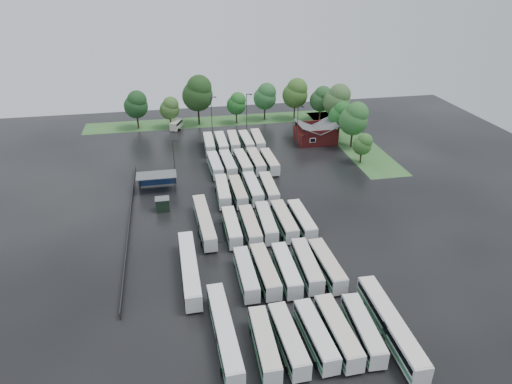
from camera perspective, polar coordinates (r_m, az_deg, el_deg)
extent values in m
plane|color=black|center=(80.33, 0.23, -5.55)|extent=(160.00, 160.00, 0.00)
cube|color=maroon|center=(122.58, 7.44, 7.02)|extent=(10.00, 8.00, 3.40)
cube|color=#4C4F51|center=(120.98, 6.37, 8.11)|extent=(5.07, 8.60, 2.19)
cube|color=#4C4F51|center=(122.51, 8.63, 8.22)|extent=(5.07, 8.60, 2.19)
cube|color=maroon|center=(118.28, 8.09, 7.36)|extent=(9.00, 0.20, 1.20)
cube|color=silver|center=(118.28, 7.11, 6.44)|extent=(1.60, 0.12, 1.20)
cylinder|color=#2D2D30|center=(96.16, -14.39, 0.53)|extent=(0.16, 0.16, 3.40)
cylinder|color=#2D2D30|center=(95.86, -10.12, 0.91)|extent=(0.16, 0.16, 3.40)
cylinder|color=#2D2D30|center=(99.04, -14.33, 1.34)|extent=(0.16, 0.16, 3.40)
cylinder|color=#2D2D30|center=(98.75, -10.18, 1.71)|extent=(0.16, 0.16, 3.40)
cube|color=#4C4F51|center=(96.63, -12.36, 2.09)|extent=(8.20, 4.20, 0.15)
cube|color=navy|center=(99.15, -12.25, 1.55)|extent=(7.60, 0.08, 2.60)
cube|color=black|center=(89.51, -11.59, -1.55)|extent=(2.50, 2.00, 2.50)
cube|color=#4C4F51|center=(88.90, -11.67, -0.81)|extent=(2.70, 2.20, 0.12)
cube|color=#35642D|center=(138.94, -4.19, 8.86)|extent=(80.00, 10.00, 0.01)
cube|color=#35642D|center=(126.55, 11.73, 6.50)|extent=(10.00, 50.00, 0.01)
cube|color=#2D2D30|center=(86.23, -15.50, -3.71)|extent=(0.10, 50.00, 1.20)
cube|color=silver|center=(58.47, 1.05, -18.41)|extent=(2.43, 10.79, 2.46)
cube|color=black|center=(58.12, 1.05, -18.07)|extent=(2.48, 10.36, 0.79)
cube|color=#1E8546|center=(58.86, 1.04, -18.78)|extent=(2.47, 10.58, 0.54)
cube|color=beige|center=(57.57, 1.06, -17.52)|extent=(2.34, 10.47, 0.11)
cylinder|color=black|center=(57.10, 1.80, -21.69)|extent=(2.29, 0.86, 0.86)
cylinder|color=black|center=(61.73, 0.35, -16.98)|extent=(2.29, 0.86, 0.86)
cube|color=silver|center=(59.03, 4.04, -17.91)|extent=(2.76, 11.04, 2.51)
cube|color=black|center=(58.67, 4.06, -17.56)|extent=(2.80, 10.60, 0.80)
cube|color=#317849|center=(59.42, 4.02, -18.28)|extent=(2.80, 10.82, 0.55)
cube|color=silver|center=(58.12, 4.09, -17.00)|extent=(2.66, 10.70, 0.11)
cylinder|color=black|center=(57.64, 4.94, -21.19)|extent=(2.33, 0.88, 0.88)
cylinder|color=black|center=(62.32, 3.16, -16.50)|extent=(2.33, 0.88, 0.88)
cube|color=silver|center=(59.91, 7.47, -17.30)|extent=(2.82, 10.95, 2.49)
cube|color=black|center=(59.56, 7.50, -16.96)|extent=(2.85, 10.52, 0.80)
cube|color=#207F49|center=(60.29, 7.43, -17.67)|extent=(2.85, 10.73, 0.55)
cube|color=silver|center=(59.02, 7.54, -16.41)|extent=(2.71, 10.62, 0.11)
cylinder|color=black|center=(58.54, 8.49, -20.47)|extent=(2.30, 0.87, 0.87)
cylinder|color=black|center=(63.13, 6.41, -15.97)|extent=(2.30, 0.87, 0.87)
cube|color=silver|center=(60.64, 10.18, -16.78)|extent=(2.71, 11.43, 2.60)
cube|color=black|center=(60.29, 10.22, -16.42)|extent=(2.75, 10.97, 0.83)
cube|color=#2F7647|center=(61.04, 10.14, -17.17)|extent=(2.75, 11.20, 0.57)
cube|color=beige|center=(59.73, 10.29, -15.84)|extent=(2.61, 11.08, 0.11)
cylinder|color=black|center=(59.24, 11.35, -20.03)|extent=(2.41, 0.91, 0.91)
cylinder|color=black|center=(63.98, 8.93, -15.45)|extent=(2.41, 0.91, 0.91)
cube|color=silver|center=(61.65, 13.22, -16.35)|extent=(2.79, 11.03, 2.51)
cube|color=black|center=(61.31, 13.27, -16.01)|extent=(2.83, 10.59, 0.80)
cube|color=#2A7149|center=(62.02, 13.16, -16.72)|extent=(2.83, 10.81, 0.55)
cube|color=silver|center=(60.78, 13.35, -15.46)|extent=(2.69, 10.70, 0.11)
cylinder|color=black|center=(60.32, 14.44, -19.40)|extent=(2.32, 0.87, 0.87)
cylinder|color=black|center=(64.80, 11.86, -15.12)|extent=(2.32, 0.87, 0.87)
cube|color=silver|center=(68.88, -1.26, -10.16)|extent=(2.28, 10.86, 2.49)
cube|color=black|center=(68.58, -1.27, -9.83)|extent=(2.33, 10.42, 0.80)
cube|color=#347B53|center=(69.21, -1.26, -10.52)|extent=(2.33, 10.64, 0.55)
cube|color=silver|center=(68.10, -1.27, -9.30)|extent=(2.19, 10.53, 0.11)
cylinder|color=black|center=(66.97, -0.73, -12.77)|extent=(2.31, 0.87, 0.87)
cylinder|color=black|center=(72.37, -1.73, -9.30)|extent=(2.31, 0.87, 0.87)
cube|color=silver|center=(69.34, 1.13, -9.81)|extent=(2.68, 11.29, 2.57)
cube|color=black|center=(69.03, 1.13, -9.47)|extent=(2.73, 10.85, 0.82)
cube|color=#24824D|center=(69.68, 1.12, -10.18)|extent=(2.72, 11.07, 0.57)
cube|color=beige|center=(68.55, 1.14, -8.92)|extent=(2.58, 10.95, 0.11)
cylinder|color=black|center=(67.39, 1.77, -12.48)|extent=(2.39, 0.90, 0.90)
cylinder|color=black|center=(72.93, 0.53, -8.95)|extent=(2.39, 0.90, 0.90)
cube|color=silver|center=(69.73, 3.79, -9.65)|extent=(2.43, 11.16, 2.55)
cube|color=black|center=(69.43, 3.80, -9.31)|extent=(2.48, 10.71, 0.82)
cube|color=#207B48|center=(70.07, 3.78, -10.01)|extent=(2.47, 10.93, 0.56)
cube|color=white|center=(68.95, 3.82, -8.77)|extent=(2.33, 10.82, 0.11)
cylinder|color=black|center=(67.82, 4.52, -12.27)|extent=(2.37, 0.89, 0.89)
cylinder|color=black|center=(73.26, 3.06, -8.81)|extent=(2.37, 0.89, 0.89)
cube|color=silver|center=(70.81, 6.36, -9.08)|extent=(2.71, 11.44, 2.61)
cube|color=black|center=(70.51, 6.38, -8.74)|extent=(2.76, 10.99, 0.83)
cube|color=#317951|center=(71.15, 6.33, -9.46)|extent=(2.75, 11.21, 0.57)
cube|color=beige|center=(70.03, 6.41, -8.19)|extent=(2.61, 11.09, 0.11)
cylinder|color=black|center=(68.87, 7.18, -11.70)|extent=(2.42, 0.91, 0.91)
cylinder|color=black|center=(74.38, 5.50, -8.28)|extent=(2.42, 0.91, 0.91)
cube|color=silver|center=(71.26, 8.83, -9.03)|extent=(2.71, 11.31, 2.58)
cube|color=black|center=(70.96, 8.86, -8.69)|extent=(2.75, 10.86, 0.82)
cube|color=#28794C|center=(71.59, 8.80, -9.39)|extent=(2.75, 11.09, 0.57)
cube|color=beige|center=(70.48, 8.91, -8.15)|extent=(2.61, 10.97, 0.11)
cylinder|color=black|center=(69.38, 9.73, -11.59)|extent=(2.39, 0.90, 0.90)
cylinder|color=black|center=(74.74, 7.86, -8.24)|extent=(2.39, 0.90, 0.90)
cube|color=silver|center=(79.91, -3.05, -4.40)|extent=(2.26, 10.80, 2.47)
cube|color=black|center=(79.65, -3.06, -4.09)|extent=(2.32, 10.37, 0.79)
cube|color=#308355|center=(80.20, -3.04, -4.73)|extent=(2.31, 10.59, 0.54)
cube|color=white|center=(79.25, -3.08, -3.61)|extent=(2.17, 10.48, 0.11)
cylinder|color=black|center=(77.69, -2.66, -6.48)|extent=(2.29, 0.86, 0.86)
cylinder|color=black|center=(83.48, -3.37, -3.90)|extent=(2.29, 0.86, 0.86)
cube|color=silver|center=(79.97, -0.74, -4.29)|extent=(2.35, 11.10, 2.54)
cube|color=black|center=(79.70, -0.75, -3.98)|extent=(2.41, 10.65, 0.81)
cube|color=#337D53|center=(80.26, -0.74, -4.63)|extent=(2.40, 10.88, 0.56)
cube|color=beige|center=(79.29, -0.75, -3.48)|extent=(2.26, 10.76, 0.11)
cylinder|color=black|center=(77.71, -0.27, -6.43)|extent=(2.36, 0.89, 0.89)
cylinder|color=black|center=(83.62, -1.17, -3.79)|extent=(2.36, 0.89, 0.89)
cube|color=silver|center=(81.03, 1.29, -3.82)|extent=(2.73, 11.33, 2.58)
cube|color=black|center=(80.76, 1.29, -3.51)|extent=(2.77, 10.88, 0.83)
cube|color=#2F7B4F|center=(81.32, 1.28, -4.16)|extent=(2.77, 11.11, 0.57)
cube|color=silver|center=(80.35, 1.30, -3.00)|extent=(2.62, 10.99, 0.11)
cylinder|color=black|center=(78.73, 1.83, -5.95)|extent=(2.39, 0.90, 0.90)
cylinder|color=black|center=(84.71, 0.77, -3.34)|extent=(2.39, 0.90, 0.90)
cube|color=silver|center=(81.57, 3.53, -3.63)|extent=(2.55, 11.39, 2.60)
cube|color=black|center=(81.31, 3.54, -3.31)|extent=(2.60, 10.94, 0.83)
cube|color=#2C804E|center=(81.87, 3.52, -3.97)|extent=(2.59, 11.17, 0.57)
cube|color=beige|center=(80.89, 3.56, -2.81)|extent=(2.45, 11.05, 0.11)
cylinder|color=black|center=(79.28, 4.15, -5.75)|extent=(2.41, 0.91, 0.91)
cylinder|color=black|center=(85.27, 2.91, -3.15)|extent=(2.41, 0.91, 0.91)
cube|color=silver|center=(82.15, 5.72, -3.51)|extent=(2.59, 11.23, 2.56)
cube|color=black|center=(81.89, 5.74, -3.20)|extent=(2.64, 10.79, 0.82)
cube|color=#237E4A|center=(82.43, 5.71, -3.84)|extent=(2.63, 11.01, 0.56)
cube|color=silver|center=(81.48, 5.77, -2.70)|extent=(2.49, 10.89, 0.11)
cylinder|color=black|center=(79.92, 6.39, -5.58)|extent=(2.38, 0.89, 0.89)
cylinder|color=black|center=(85.75, 5.02, -3.05)|extent=(2.38, 0.89, 0.89)
cube|color=silver|center=(91.92, -4.17, 0.09)|extent=(2.71, 11.24, 2.56)
cube|color=black|center=(91.69, -4.18, 0.37)|extent=(2.75, 10.80, 0.82)
cube|color=#20844A|center=(92.17, -4.16, -0.22)|extent=(2.75, 11.02, 0.56)
cube|color=silver|center=(91.32, -4.20, 0.83)|extent=(2.61, 10.91, 0.11)
cylinder|color=black|center=(89.37, -3.86, -1.67)|extent=(2.37, 0.89, 0.89)
cylinder|color=black|center=(95.67, -4.42, 0.36)|extent=(2.37, 0.89, 0.89)
cube|color=silver|center=(91.77, -2.26, 0.06)|extent=(2.40, 10.82, 2.47)
cube|color=black|center=(91.55, -2.27, 0.33)|extent=(2.45, 10.39, 0.79)
cube|color=#1E7745|center=(92.02, -2.26, -0.25)|extent=(2.44, 10.60, 0.54)
cube|color=beige|center=(91.20, -2.28, 0.77)|extent=(2.31, 10.49, 0.11)
cylinder|color=black|center=(89.33, -1.90, -1.64)|extent=(2.29, 0.86, 0.86)
cylinder|color=black|center=(95.38, -2.57, 0.32)|extent=(2.29, 0.86, 0.86)
cube|color=silver|center=(92.75, -0.38, 0.44)|extent=(2.45, 11.33, 2.59)
cube|color=black|center=(92.52, -0.38, 0.73)|extent=(2.50, 10.87, 0.83)
cube|color=#207E3F|center=(93.00, -0.38, 0.13)|extent=(2.50, 11.10, 0.57)
cube|color=silver|center=(92.15, -0.38, 1.19)|extent=(2.35, 10.99, 0.11)
cylinder|color=black|center=(90.19, 0.04, -1.31)|extent=(2.40, 0.90, 0.90)
cylinder|color=black|center=(96.51, -0.78, 0.70)|extent=(2.40, 0.90, 0.90)
cube|color=silver|center=(92.97, 1.62, 0.47)|extent=(2.52, 11.05, 2.52)
cube|color=black|center=(92.74, 1.62, 0.74)|extent=(2.57, 10.61, 0.81)
cube|color=#398257|center=(93.22, 1.61, 0.16)|extent=(2.56, 10.83, 0.55)
cube|color=beige|center=(92.39, 1.63, 1.19)|extent=(2.42, 10.72, 0.11)
cylinder|color=black|center=(90.51, 2.09, -1.23)|extent=(2.34, 0.88, 0.88)
cylinder|color=black|center=(96.61, 1.16, 0.72)|extent=(2.34, 0.88, 0.88)
cube|color=silver|center=(103.89, -5.14, 3.35)|extent=(2.72, 11.17, 2.54)
cube|color=black|center=(103.69, -5.15, 3.61)|extent=(2.76, 10.73, 0.81)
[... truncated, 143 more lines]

